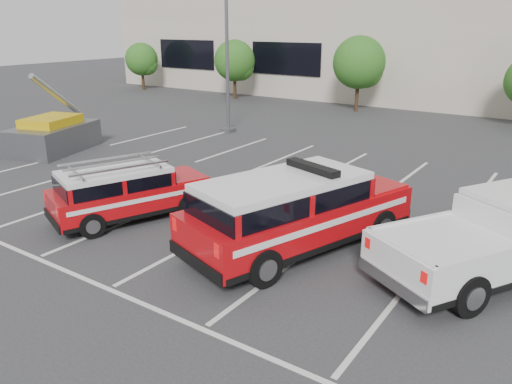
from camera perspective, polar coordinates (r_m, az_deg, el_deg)
ground at (r=13.40m, az=-7.11°, el=-5.96°), size 120.00×120.00×0.00m
stall_markings at (r=16.76m, az=3.04°, el=-0.65°), size 23.00×15.00×0.01m
convention_building at (r=41.68m, az=24.29°, el=16.03°), size 60.00×16.99×13.20m
tree_far_left at (r=45.50m, az=-12.82°, el=14.45°), size 2.77×2.77×3.99m
tree_left at (r=38.82m, az=-2.32°, el=14.62°), size 3.07×3.07×4.42m
tree_mid_left at (r=33.82m, az=11.85°, el=14.09°), size 3.37×3.37×4.85m
light_pole_left at (r=26.54m, az=-3.37°, el=17.90°), size 0.90×0.60×10.24m
fire_chief_suv at (r=12.77m, az=4.58°, el=-2.79°), size 4.09×6.59×2.18m
white_pickup at (r=12.85m, az=26.34°, el=-5.29°), size 5.02×6.46×1.91m
ladder_suv at (r=15.26m, az=-14.42°, el=-0.40°), size 3.33×4.88×1.79m
utility_rig at (r=24.60m, az=-22.53°, el=5.94°), size 3.72×4.77×3.57m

